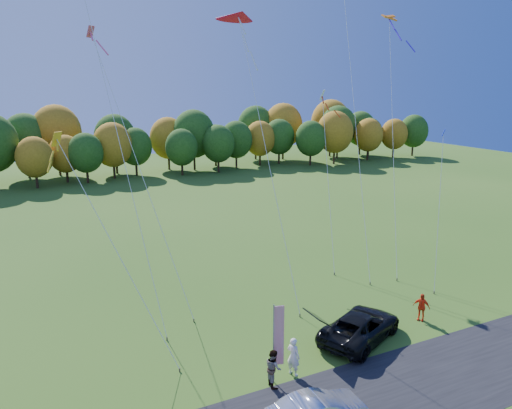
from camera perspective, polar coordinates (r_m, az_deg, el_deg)
name	(u,v)px	position (r m, az deg, el deg)	size (l,w,h in m)	color
ground	(308,362)	(26.83, 6.01, -17.51)	(160.00, 160.00, 0.00)	#2B5316
asphalt_strip	(357,407)	(24.12, 11.49, -21.69)	(90.00, 6.00, 0.01)	black
tree_line	(107,180)	(76.54, -16.63, 2.68)	(116.00, 12.00, 10.00)	#1E4711
black_suv	(361,326)	(28.94, 11.86, -13.46)	(2.66, 5.78, 1.61)	black
person_tailgate_a	(293,356)	(25.34, 4.29, -16.92)	(0.71, 0.47, 1.95)	silver
person_tailgate_b	(273,368)	(24.56, 2.00, -18.16)	(0.88, 0.69, 1.82)	gray
person_east	(421,307)	(32.01, 18.37, -11.05)	(0.99, 0.41, 1.69)	#E93D15
feather_flag	(278,335)	(24.07, 2.48, -14.67)	(0.51, 0.19, 3.99)	#999999
kite_delta_blue	(112,113)	(31.19, -16.09, 9.98)	(3.48, 12.70, 24.72)	#4C3F33
kite_parafoil_orange	(354,102)	(39.70, 11.11, 11.43)	(6.31, 12.01, 25.32)	#4C3F33
kite_delta_red	(259,110)	(33.29, 0.37, 10.72)	(2.91, 10.38, 19.96)	#4C3F33
kite_parafoil_rainbow	(393,140)	(39.76, 15.39, 7.13)	(5.96, 8.29, 19.54)	#4C3F33
kite_diamond_yellow	(116,251)	(26.25, -15.68, -5.11)	(4.81, 7.06, 11.82)	#4C3F33
kite_diamond_white	(328,180)	(38.87, 8.24, 2.82)	(2.95, 6.35, 13.78)	#4C3F33
kite_diamond_pink	(141,172)	(31.23, -13.02, 3.63)	(4.13, 8.44, 17.71)	#4C3F33
kite_diamond_blue_low	(439,211)	(36.61, 20.18, -0.65)	(3.21, 3.43, 10.99)	#4C3F33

